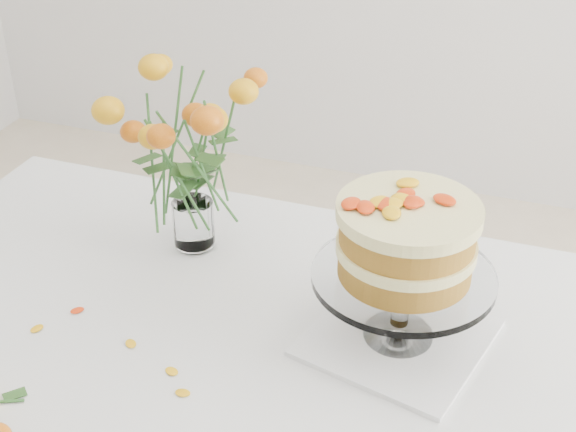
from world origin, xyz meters
name	(u,v)px	position (x,y,z in m)	size (l,w,h in m)	color
table	(218,359)	(0.00, 0.00, 0.67)	(1.43, 0.93, 0.76)	tan
napkin	(398,337)	(0.32, 0.07, 0.76)	(0.29, 0.29, 0.01)	white
cake_stand	(406,247)	(0.32, 0.07, 0.95)	(0.31, 0.31, 0.28)	white
rose_vase	(187,139)	(-0.15, 0.22, 1.01)	(0.36, 0.36, 0.43)	white
stray_petal_a	(131,344)	(-0.12, -0.10, 0.76)	(0.03, 0.02, 0.00)	#F8B10F
stray_petal_b	(172,371)	(-0.02, -0.14, 0.76)	(0.03, 0.02, 0.00)	#F8B10F
stray_petal_c	(183,393)	(0.02, -0.18, 0.76)	(0.03, 0.02, 0.00)	#F8B10F
stray_petal_d	(77,311)	(-0.26, -0.05, 0.76)	(0.03, 0.02, 0.00)	#F8B10F
stray_petal_e	(37,329)	(-0.30, -0.12, 0.76)	(0.03, 0.02, 0.00)	#F8B10F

